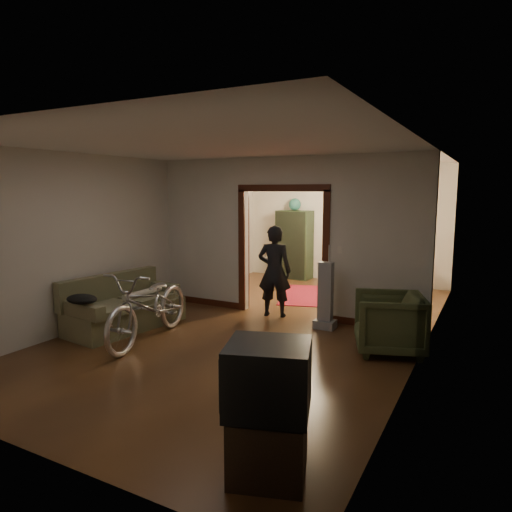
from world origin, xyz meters
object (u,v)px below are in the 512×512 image
Objects in this scene: person at (274,271)px; desk at (384,270)px; bicycle at (150,305)px; armchair at (389,323)px; locker at (294,245)px; sofa at (126,302)px.

person is 3.53m from desk.
armchair is (3.23, 1.17, -0.13)m from bicycle.
sofa is at bearing -96.02° from locker.
armchair is at bearing -84.45° from desk.
desk is at bearing -123.38° from person.
locker reaches higher than desk.
desk is at bearing 66.60° from sofa.
sofa is 1.10× the size of locker.
desk is (-0.99, 4.21, -0.01)m from armchair.
person reaches higher than desk.
locker reaches higher than person.
desk is at bearing 58.22° from bicycle.
armchair reaches higher than desk.
armchair is (4.01, 0.86, -0.02)m from sofa.
bicycle reaches higher than armchair.
bicycle is 5.83m from desk.
person is at bearing -117.66° from desk.
locker is (-0.04, 5.50, 0.31)m from bicycle.
locker is 1.56× the size of desk.
desk is (1.20, 3.30, -0.40)m from person.
armchair is 0.83× the size of desk.
bicycle is (0.78, -0.31, 0.12)m from sofa.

